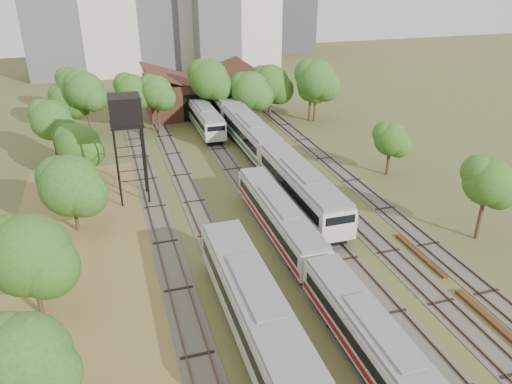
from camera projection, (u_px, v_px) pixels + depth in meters
name	position (u px, v px, depth m)	size (l,w,h in m)	color
ground	(392.00, 350.00, 31.96)	(240.00, 240.00, 0.00)	#475123
dry_grass_patch	(97.00, 326.00, 34.01)	(14.00, 60.00, 0.04)	brown
tracks	(262.00, 192.00, 53.37)	(24.60, 80.00, 0.19)	#4C473D
railcar_red_set	(319.00, 271.00, 36.87)	(2.71, 34.58, 3.35)	black
railcar_green_set	(251.00, 135.00, 64.38)	(3.26, 52.08, 4.04)	black
railcar_rear	(204.00, 117.00, 72.34)	(2.88, 16.08, 3.56)	black
old_grey_coach	(254.00, 308.00, 32.34)	(3.20, 18.00, 3.97)	black
water_tower	(125.00, 113.00, 48.15)	(3.16, 3.16, 10.92)	black
rail_pile_near	(495.00, 324.00, 34.03)	(0.52, 7.84, 0.26)	#4F2D16
rail_pile_far	(420.00, 255.00, 41.98)	(0.43, 6.93, 0.23)	#4F2D16
maintenance_shed	(197.00, 94.00, 80.56)	(16.45, 11.55, 7.58)	#392014
tree_band_left	(61.00, 167.00, 47.34)	(7.97, 73.72, 7.82)	#382616
tree_band_far	(224.00, 86.00, 73.10)	(38.50, 10.48, 9.47)	#382616
tree_band_right	(386.00, 131.00, 56.52)	(4.33, 41.53, 7.66)	#382616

